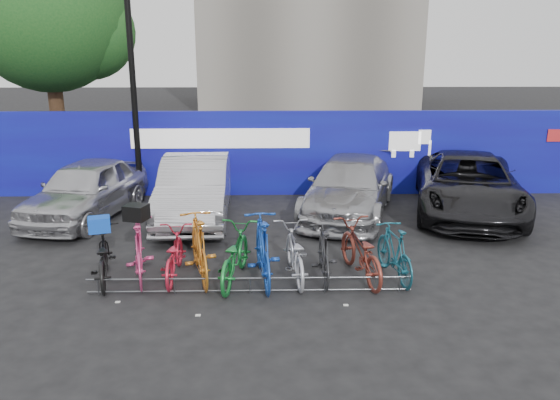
{
  "coord_description": "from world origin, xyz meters",
  "views": [
    {
      "loc": [
        0.33,
        -9.27,
        4.11
      ],
      "look_at": [
        0.58,
        2.0,
        0.95
      ],
      "focal_mm": 35.0,
      "sensor_mm": 36.0,
      "label": 1
    }
  ],
  "objects_px": {
    "tree": "(54,17)",
    "car_3": "(468,184)",
    "bike_3": "(199,247)",
    "bike_6": "(294,253)",
    "bike_1": "(139,249)",
    "bike_5": "(263,249)",
    "car_0": "(86,189)",
    "bike_rack": "(250,285)",
    "bike_2": "(173,255)",
    "bike_7": "(324,253)",
    "lamppost": "(133,80)",
    "bike_4": "(234,255)",
    "car_1": "(195,189)",
    "bike_0": "(102,256)",
    "bike_9": "(394,252)",
    "car_2": "(350,187)",
    "bike_8": "(360,251)"
  },
  "relations": [
    {
      "from": "tree",
      "to": "car_3",
      "type": "distance_m",
      "value": 14.25
    },
    {
      "from": "bike_3",
      "to": "bike_6",
      "type": "bearing_deg",
      "value": 164.71
    },
    {
      "from": "bike_1",
      "to": "bike_5",
      "type": "relative_size",
      "value": 0.92
    },
    {
      "from": "car_0",
      "to": "bike_5",
      "type": "distance_m",
      "value": 5.89
    },
    {
      "from": "bike_rack",
      "to": "bike_2",
      "type": "xyz_separation_m",
      "value": [
        -1.41,
        0.7,
        0.29
      ]
    },
    {
      "from": "tree",
      "to": "bike_7",
      "type": "relative_size",
      "value": 4.73
    },
    {
      "from": "tree",
      "to": "lamppost",
      "type": "distance_m",
      "value": 6.14
    },
    {
      "from": "bike_5",
      "to": "bike_4",
      "type": "bearing_deg",
      "value": -6.85
    },
    {
      "from": "bike_2",
      "to": "bike_4",
      "type": "distance_m",
      "value": 1.14
    },
    {
      "from": "bike_rack",
      "to": "bike_3",
      "type": "relative_size",
      "value": 2.79
    },
    {
      "from": "car_1",
      "to": "bike_2",
      "type": "height_order",
      "value": "car_1"
    },
    {
      "from": "lamppost",
      "to": "bike_4",
      "type": "height_order",
      "value": "lamppost"
    },
    {
      "from": "bike_0",
      "to": "bike_1",
      "type": "distance_m",
      "value": 0.66
    },
    {
      "from": "bike_0",
      "to": "bike_5",
      "type": "height_order",
      "value": "bike_5"
    },
    {
      "from": "bike_2",
      "to": "bike_9",
      "type": "xyz_separation_m",
      "value": [
        4.04,
        -0.09,
        0.05
      ]
    },
    {
      "from": "tree",
      "to": "car_1",
      "type": "relative_size",
      "value": 1.69
    },
    {
      "from": "bike_2",
      "to": "car_2",
      "type": "bearing_deg",
      "value": -134.47
    },
    {
      "from": "bike_4",
      "to": "bike_8",
      "type": "height_order",
      "value": "bike_8"
    },
    {
      "from": "car_3",
      "to": "bike_4",
      "type": "height_order",
      "value": "car_3"
    },
    {
      "from": "car_1",
      "to": "bike_0",
      "type": "xyz_separation_m",
      "value": [
        -1.2,
        -3.77,
        -0.28
      ]
    },
    {
      "from": "lamppost",
      "to": "car_0",
      "type": "xyz_separation_m",
      "value": [
        -0.97,
        -1.55,
        -2.54
      ]
    },
    {
      "from": "car_0",
      "to": "car_1",
      "type": "bearing_deg",
      "value": 9.76
    },
    {
      "from": "car_3",
      "to": "bike_8",
      "type": "xyz_separation_m",
      "value": [
        -3.41,
        -4.04,
        -0.23
      ]
    },
    {
      "from": "bike_9",
      "to": "tree",
      "type": "bearing_deg",
      "value": -56.03
    },
    {
      "from": "car_3",
      "to": "bike_5",
      "type": "bearing_deg",
      "value": -127.15
    },
    {
      "from": "bike_0",
      "to": "bike_1",
      "type": "height_order",
      "value": "bike_1"
    },
    {
      "from": "bike_5",
      "to": "bike_rack",
      "type": "bearing_deg",
      "value": 59.9
    },
    {
      "from": "bike_9",
      "to": "car_0",
      "type": "bearing_deg",
      "value": -38.59
    },
    {
      "from": "bike_7",
      "to": "tree",
      "type": "bearing_deg",
      "value": -50.96
    },
    {
      "from": "bike_3",
      "to": "tree",
      "type": "bearing_deg",
      "value": -73.77
    },
    {
      "from": "bike_rack",
      "to": "bike_1",
      "type": "relative_size",
      "value": 2.98
    },
    {
      "from": "bike_4",
      "to": "bike_5",
      "type": "height_order",
      "value": "bike_5"
    },
    {
      "from": "bike_9",
      "to": "bike_4",
      "type": "bearing_deg",
      "value": -7.46
    },
    {
      "from": "car_0",
      "to": "bike_8",
      "type": "height_order",
      "value": "car_0"
    },
    {
      "from": "bike_0",
      "to": "bike_5",
      "type": "xyz_separation_m",
      "value": [
        2.9,
        -0.06,
        0.14
      ]
    },
    {
      "from": "car_1",
      "to": "bike_6",
      "type": "relative_size",
      "value": 2.48
    },
    {
      "from": "bike_rack",
      "to": "bike_3",
      "type": "bearing_deg",
      "value": 143.92
    },
    {
      "from": "bike_7",
      "to": "bike_4",
      "type": "bearing_deg",
      "value": 3.39
    },
    {
      "from": "bike_5",
      "to": "bike_6",
      "type": "relative_size",
      "value": 1.1
    },
    {
      "from": "bike_3",
      "to": "bike_8",
      "type": "height_order",
      "value": "bike_3"
    },
    {
      "from": "bike_5",
      "to": "bike_7",
      "type": "relative_size",
      "value": 1.24
    },
    {
      "from": "car_0",
      "to": "bike_5",
      "type": "height_order",
      "value": "car_0"
    },
    {
      "from": "car_3",
      "to": "bike_4",
      "type": "distance_m",
      "value": 7.05
    },
    {
      "from": "car_2",
      "to": "bike_9",
      "type": "distance_m",
      "value": 4.08
    },
    {
      "from": "car_2",
      "to": "bike_8",
      "type": "height_order",
      "value": "car_2"
    },
    {
      "from": "bike_4",
      "to": "bike_8",
      "type": "xyz_separation_m",
      "value": [
        2.29,
        0.1,
        0.01
      ]
    },
    {
      "from": "bike_2",
      "to": "bike_0",
      "type": "bearing_deg",
      "value": 4.59
    },
    {
      "from": "bike_8",
      "to": "car_2",
      "type": "bearing_deg",
      "value": -107.38
    },
    {
      "from": "car_0",
      "to": "bike_7",
      "type": "height_order",
      "value": "car_0"
    },
    {
      "from": "bike_9",
      "to": "lamppost",
      "type": "bearing_deg",
      "value": -51.92
    }
  ]
}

